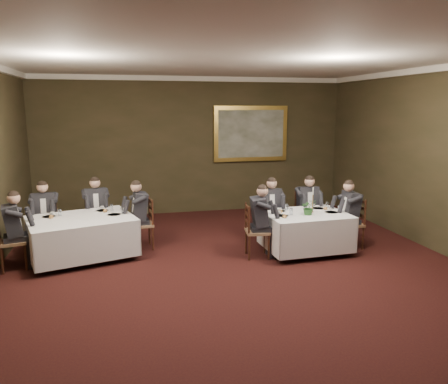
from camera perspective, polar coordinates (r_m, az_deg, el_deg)
name	(u,v)px	position (r m, az deg, el deg)	size (l,w,h in m)	color
ground	(246,284)	(7.03, 2.87, -11.89)	(10.00, 10.00, 0.00)	black
ceiling	(248,53)	(6.52, 3.18, 17.72)	(8.00, 10.00, 0.10)	silver
back_wall	(194,146)	(11.41, -3.99, 6.04)	(8.00, 0.10, 3.50)	#2D2916
crown_molding	(248,57)	(6.52, 3.17, 17.20)	(8.00, 10.00, 0.12)	white
table_main	(305,229)	(8.48, 10.57, -4.82)	(1.61, 1.26, 0.67)	black
table_second	(82,234)	(8.43, -18.10, -5.29)	(2.13, 1.84, 0.67)	black
chair_main_backleft	(269,228)	(9.06, 5.95, -4.74)	(0.45, 0.43, 1.00)	brown
diner_main_backleft	(270,218)	(8.99, 6.00, -3.36)	(0.43, 0.49, 1.35)	black
chair_main_backright	(306,225)	(9.39, 10.69, -4.31)	(0.45, 0.44, 1.00)	brown
diner_main_backright	(307,215)	(9.32, 10.77, -2.98)	(0.43, 0.49, 1.35)	black
chair_main_endleft	(257,242)	(8.15, 4.28, -6.51)	(0.47, 0.49, 1.00)	brown
diner_main_endleft	(257,230)	(8.09, 4.39, -4.97)	(0.53, 0.46, 1.35)	black
chair_main_endright	(350,234)	(8.99, 16.19, -5.26)	(0.44, 0.46, 1.00)	brown
diner_main_endright	(351,223)	(8.92, 16.20, -3.86)	(0.50, 0.43, 1.35)	black
chair_sec_backleft	(47,234)	(9.29, -22.14, -5.11)	(0.46, 0.44, 1.00)	brown
diner_sec_backleft	(46,223)	(9.23, -22.25, -3.77)	(0.43, 0.49, 1.35)	black
chair_sec_backright	(97,227)	(9.45, -16.25, -4.47)	(0.49, 0.48, 1.00)	brown
diner_sec_backright	(96,217)	(9.38, -16.32, -3.15)	(0.46, 0.53, 1.35)	black
chair_sec_endright	(143,234)	(8.75, -10.58, -5.45)	(0.46, 0.48, 1.00)	brown
diner_sec_endright	(142,223)	(8.68, -10.71, -4.01)	(0.52, 0.45, 1.35)	black
chair_sec_endleft	(13,253)	(8.35, -25.86, -7.20)	(0.51, 0.52, 1.00)	brown
diner_sec_endleft	(12,240)	(8.29, -25.92, -5.69)	(0.56, 0.50, 1.35)	black
centerpiece	(309,207)	(8.27, 11.01, -1.89)	(0.28, 0.24, 0.31)	#2D5926
candlestick	(313,203)	(8.48, 11.50, -1.39)	(0.07, 0.07, 0.50)	#BF873A
place_setting_table_main	(281,209)	(8.55, 7.45, -2.19)	(0.33, 0.31, 0.14)	white
place_setting_table_second	(52,214)	(8.65, -21.55, -2.72)	(0.33, 0.31, 0.14)	white
painting	(251,134)	(11.67, 3.52, 7.61)	(2.00, 0.09, 1.45)	#E7B954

